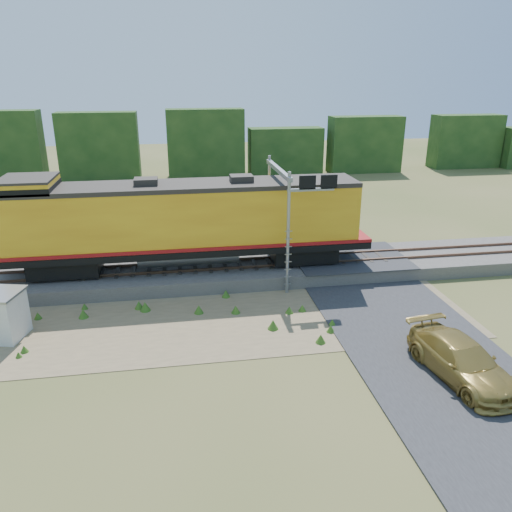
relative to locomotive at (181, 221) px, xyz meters
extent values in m
plane|color=#475123|center=(3.36, -6.00, -3.70)|extent=(140.00, 140.00, 0.00)
cube|color=slate|center=(3.36, 0.00, -3.30)|extent=(70.00, 5.00, 0.80)
cube|color=brown|center=(3.36, -0.72, -2.82)|extent=(70.00, 0.10, 0.16)
cube|color=brown|center=(3.36, 0.72, -2.82)|extent=(70.00, 0.10, 0.16)
cube|color=#8C7754|center=(1.36, -5.50, -3.68)|extent=(26.00, 8.00, 0.03)
cube|color=#38383A|center=(10.36, 0.00, -2.87)|extent=(7.00, 5.20, 0.06)
cube|color=#38383A|center=(10.36, 16.00, -3.66)|extent=(7.00, 24.00, 0.08)
cube|color=#193814|center=(3.36, 32.00, -0.45)|extent=(36.00, 3.00, 6.50)
cube|color=#193814|center=(43.36, 32.00, -0.70)|extent=(50.00, 3.00, 6.00)
cube|color=black|center=(-6.67, 0.00, -2.25)|extent=(3.87, 2.47, 0.97)
cube|color=black|center=(7.30, 0.00, -2.25)|extent=(3.87, 2.47, 0.97)
cube|color=black|center=(0.31, 0.00, -1.58)|extent=(21.50, 3.22, 0.39)
cylinder|color=gray|center=(0.31, 0.00, -2.09)|extent=(5.91, 1.29, 1.29)
cube|color=yellow|center=(0.31, 0.00, 0.28)|extent=(19.89, 3.12, 3.33)
cube|color=maroon|center=(0.31, 0.00, -1.25)|extent=(21.50, 3.28, 0.19)
cube|color=#28231E|center=(0.31, 0.00, 2.08)|extent=(19.89, 3.17, 0.26)
cube|color=yellow|center=(-8.07, 0.00, 2.33)|extent=(2.79, 3.12, 0.75)
cube|color=#28231E|center=(-8.07, 0.00, 2.75)|extent=(2.79, 3.17, 0.13)
cube|color=black|center=(-8.07, 0.00, 2.27)|extent=(2.85, 3.17, 0.38)
cube|color=maroon|center=(-9.68, 0.00, -0.09)|extent=(0.11, 2.15, 1.29)
cube|color=#28231E|center=(-1.84, 0.00, 2.33)|extent=(1.29, 1.07, 0.48)
cube|color=#28231E|center=(3.54, 0.00, 2.33)|extent=(1.29, 1.07, 0.48)
cube|color=silver|center=(-8.55, -5.66, -2.59)|extent=(2.15, 2.15, 2.22)
cylinder|color=gray|center=(5.70, -2.80, -0.24)|extent=(0.18, 0.18, 6.91)
cylinder|color=gray|center=(5.70, 2.80, -0.24)|extent=(0.18, 0.18, 6.91)
cube|color=gray|center=(5.70, 0.00, 2.82)|extent=(0.25, 6.20, 0.25)
cube|color=gray|center=(6.88, -2.80, 2.22)|extent=(2.57, 0.15, 0.15)
cube|color=black|center=(6.68, -2.80, 2.62)|extent=(0.89, 0.15, 0.74)
cube|color=black|center=(7.87, -2.80, 2.62)|extent=(0.89, 0.15, 0.74)
imported|color=#AB8D3F|center=(10.84, -12.19, -2.91)|extent=(2.94, 5.70, 1.58)
camera|label=1|loc=(-0.25, -28.12, 8.00)|focal=35.00mm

